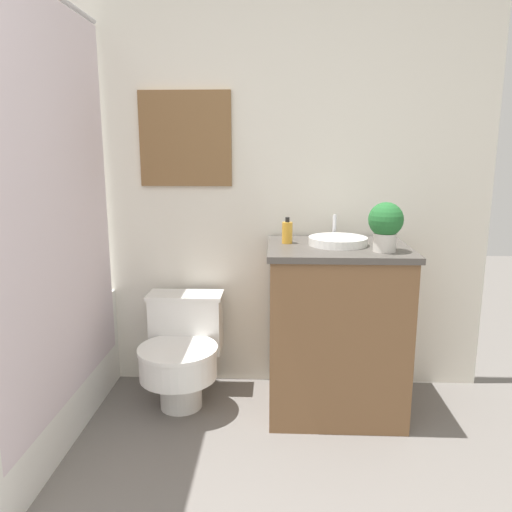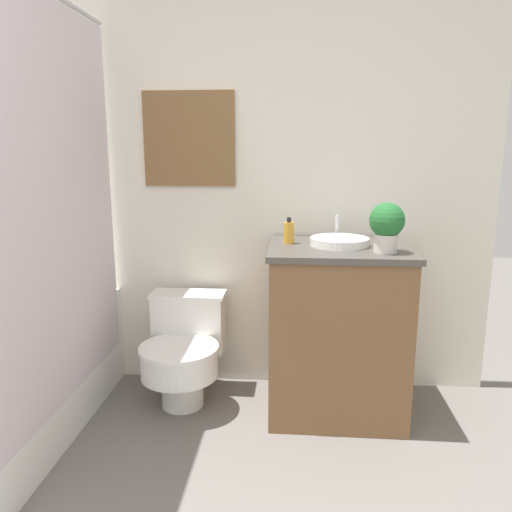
{
  "view_description": "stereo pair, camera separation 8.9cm",
  "coord_description": "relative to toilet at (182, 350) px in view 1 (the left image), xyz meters",
  "views": [
    {
      "loc": [
        0.48,
        -0.39,
        1.33
      ],
      "look_at": [
        0.38,
        1.9,
        0.84
      ],
      "focal_mm": 35.0,
      "sensor_mm": 36.0,
      "label": 1
    },
    {
      "loc": [
        0.56,
        -0.38,
        1.33
      ],
      "look_at": [
        0.38,
        1.9,
        0.84
      ],
      "focal_mm": 35.0,
      "sensor_mm": 36.0,
      "label": 2
    }
  ],
  "objects": [
    {
      "name": "vanity",
      "position": [
        0.8,
        -0.02,
        0.14
      ],
      "size": [
        0.69,
        0.57,
        0.87
      ],
      "color": "brown",
      "rests_on": "ground_plane"
    },
    {
      "name": "shower_area",
      "position": [
        -0.75,
        -0.38,
        0.02
      ],
      "size": [
        0.68,
        1.31,
        1.98
      ],
      "color": "white",
      "rests_on": "ground_plane"
    },
    {
      "name": "potted_plant",
      "position": [
        1.0,
        -0.16,
        0.7
      ],
      "size": [
        0.16,
        0.16,
        0.23
      ],
      "color": "beige",
      "rests_on": "vanity"
    },
    {
      "name": "soap_bottle",
      "position": [
        0.55,
        0.03,
        0.63
      ],
      "size": [
        0.05,
        0.05,
        0.13
      ],
      "color": "gold",
      "rests_on": "vanity"
    },
    {
      "name": "toilet",
      "position": [
        0.0,
        0.0,
        0.0
      ],
      "size": [
        0.41,
        0.54,
        0.56
      ],
      "color": "white",
      "rests_on": "ground_plane"
    },
    {
      "name": "sink",
      "position": [
        0.8,
        -0.0,
        0.59
      ],
      "size": [
        0.29,
        0.33,
        0.13
      ],
      "color": "white",
      "rests_on": "vanity"
    },
    {
      "name": "wall_back",
      "position": [
        0.02,
        0.3,
        0.96
      ],
      "size": [
        3.26,
        0.07,
        2.5
      ],
      "color": "silver",
      "rests_on": "ground_plane"
    }
  ]
}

